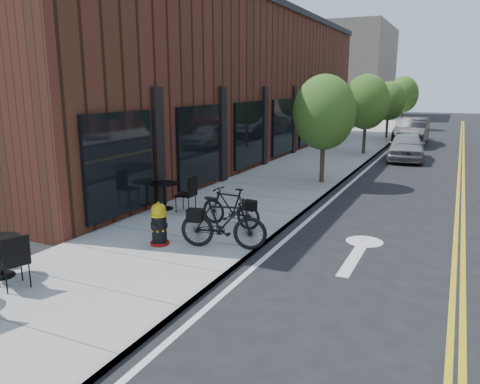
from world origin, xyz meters
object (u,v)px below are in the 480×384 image
Objects in this scene: bicycle_right at (223,223)px; parked_car_b at (412,131)px; fire_hydrant at (159,224)px; bicycle_left at (231,207)px; bistro_set_c at (164,192)px; parked_car_a at (406,146)px; parked_car_c at (410,131)px.

bicycle_right is 21.59m from parked_car_b.
fire_hydrant is 0.58× the size of bicycle_left.
parked_car_b is at bearing 74.03° from bistro_set_c.
parked_car_a is (2.69, 13.73, 0.07)m from bicycle_left.
parked_car_b reaches higher than parked_car_a.
bicycle_right is 0.46× the size of parked_car_a.
bicycle_left is 13.99m from parked_car_a.
bicycle_left is (0.83, 1.85, 0.04)m from fire_hydrant.
parked_car_b is (2.32, 20.04, 0.20)m from bicycle_left.
bistro_set_c is 19.90m from parked_car_b.
parked_car_b reaches higher than parked_car_c.
parked_car_c is (4.49, 21.24, 0.06)m from bistro_set_c.
bistro_set_c is at bearing 102.22° from fire_hydrant.
parked_car_c is at bearing 89.94° from parked_car_a.
parked_car_c reaches higher than bicycle_left.
parked_car_a is 0.82× the size of parked_car_b.
parked_car_a is at bearing 175.35° from bicycle_left.
bicycle_right is at bearing -38.55° from bistro_set_c.
bicycle_left is 1.58m from bicycle_right.
bicycle_right reaches higher than bicycle_left.
bicycle_right is 0.40× the size of parked_car_c.
parked_car_b is 1.06× the size of parked_car_c.
parked_car_a is (5.11, 13.01, 0.07)m from bistro_set_c.
bicycle_left reaches higher than fire_hydrant.
bistro_set_c is at bearing -115.82° from parked_car_a.
parked_car_c reaches higher than bistro_set_c.
bicycle_left is at bearing 46.37° from fire_hydrant.
parked_car_b is (1.77, 21.52, 0.13)m from bicycle_right.
bicycle_right is 1.02× the size of bistro_set_c.
bicycle_left is 0.35× the size of parked_car_c.
bicycle_left is 0.88× the size of bicycle_right.
bicycle_right is at bearing -99.91° from parked_car_c.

